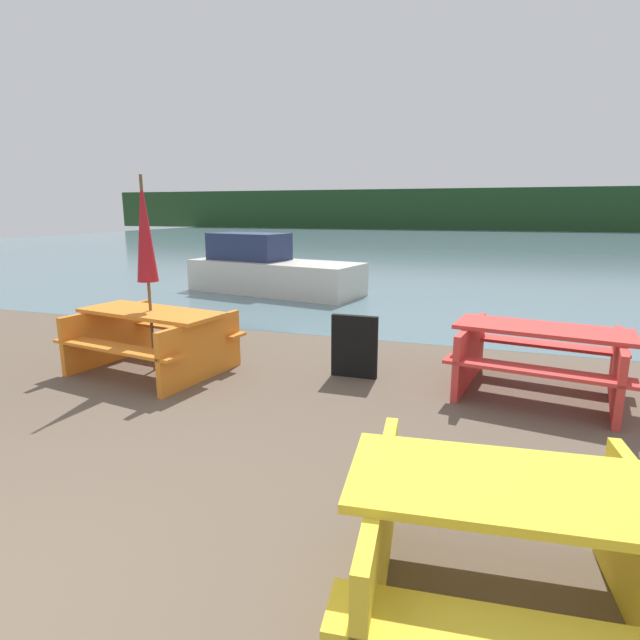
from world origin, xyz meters
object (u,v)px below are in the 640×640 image
Objects in this scene: picnic_table_orange at (152,334)px; umbrella_crimson at (145,231)px; boat at (270,270)px; signboard at (354,346)px; picnic_table_yellow at (512,543)px; picnic_table_red at (540,354)px.

picnic_table_orange is 1.25m from umbrella_crimson.
boat is 6.51m from signboard.
picnic_table_orange is 2.70× the size of signboard.
picnic_table_yellow is 0.81× the size of picnic_table_orange.
picnic_table_red is 7.75m from boat.
umbrella_crimson reaches higher than picnic_table_red.
umbrella_crimson is at bearing 145.30° from picnic_table_yellow.
picnic_table_orange is at bearing 145.30° from picnic_table_yellow.
umbrella_crimson is 0.53× the size of boat.
picnic_table_red is (0.42, 3.40, -0.00)m from picnic_table_yellow.
picnic_table_red is at bearing 1.80° from signboard.
boat reaches higher than picnic_table_red.
umbrella_crimson is 2.82m from signboard.
boat is at bearing 120.22° from picnic_table_yellow.
picnic_table_orange reaches higher than signboard.
picnic_table_red is at bearing 7.75° from umbrella_crimson.
boat is at bearing 100.36° from umbrella_crimson.
boat is (-1.10, 6.01, 0.06)m from picnic_table_orange.
picnic_table_yellow is 3.70m from signboard.
signboard is at bearing -45.72° from boat.
picnic_table_orange is 0.86× the size of umbrella_crimson.
picnic_table_yellow is at bearing -48.26° from boat.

